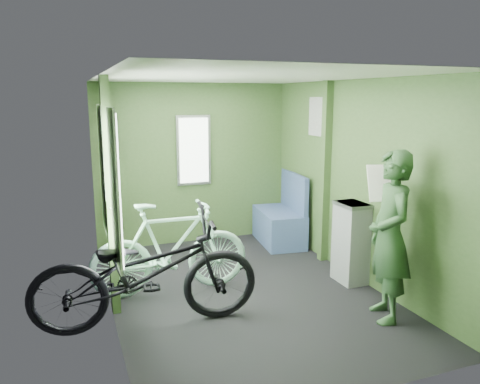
% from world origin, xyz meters
% --- Properties ---
extents(room, '(4.00, 4.02, 2.31)m').
position_xyz_m(room, '(-0.04, 0.04, 1.44)').
color(room, black).
rests_on(room, ground).
extents(bicycle_black, '(2.13, 1.01, 1.15)m').
position_xyz_m(bicycle_black, '(-1.12, -0.45, 0.00)').
color(bicycle_black, black).
rests_on(bicycle_black, ground).
extents(bicycle_mint, '(1.73, 0.59, 1.05)m').
position_xyz_m(bicycle_mint, '(-0.74, 0.24, 0.00)').
color(bicycle_mint, '#9BDAB9').
rests_on(bicycle_mint, ground).
extents(passenger, '(0.56, 0.76, 1.64)m').
position_xyz_m(passenger, '(1.06, -1.06, 0.82)').
color(passenger, '#2C4D2A').
rests_on(passenger, ground).
extents(waste_box, '(0.27, 0.38, 0.93)m').
position_xyz_m(waste_box, '(1.26, -0.16, 0.47)').
color(waste_box, gray).
rests_on(waste_box, ground).
extents(bench_seat, '(0.65, 1.02, 1.02)m').
position_xyz_m(bench_seat, '(1.15, 1.45, 0.30)').
color(bench_seat, navy).
rests_on(bench_seat, ground).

